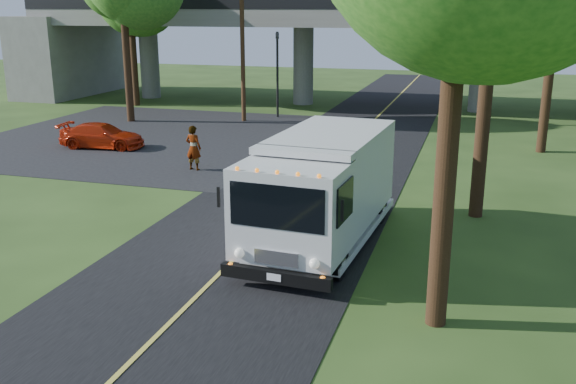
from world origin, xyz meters
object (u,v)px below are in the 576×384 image
at_px(step_van, 322,186).
at_px(pedestrian, 194,148).
at_px(traffic_signal, 277,65).
at_px(red_sedan, 102,136).
at_px(utility_pole, 242,43).

relative_size(step_van, pedestrian, 4.02).
relative_size(traffic_signal, pedestrian, 2.74).
distance_m(red_sedan, pedestrian, 6.79).
distance_m(utility_pole, step_van, 21.34).
bearing_deg(pedestrian, red_sedan, -17.09).
bearing_deg(utility_pole, pedestrian, -79.40).
bearing_deg(step_van, traffic_signal, 114.54).
height_order(utility_pole, pedestrian, utility_pole).
bearing_deg(pedestrian, utility_pole, -71.85).
xyz_separation_m(red_sedan, pedestrian, (6.17, -2.83, 0.35)).
bearing_deg(traffic_signal, pedestrian, -86.96).
distance_m(traffic_signal, pedestrian, 14.18).
height_order(step_van, pedestrian, step_van).
height_order(traffic_signal, red_sedan, traffic_signal).
xyz_separation_m(step_van, red_sedan, (-13.38, 9.76, -1.11)).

